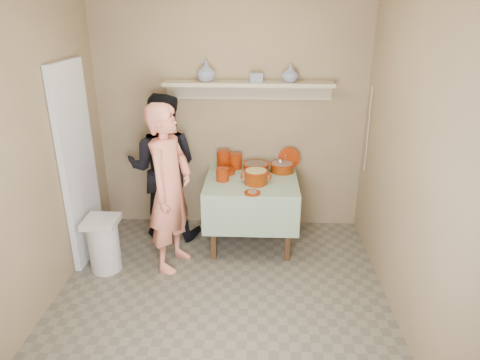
# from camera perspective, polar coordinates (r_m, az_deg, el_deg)

# --- Properties ---
(ground) EXTENTS (3.50, 3.50, 0.00)m
(ground) POSITION_cam_1_polar(r_m,az_deg,el_deg) (3.83, -2.87, -17.58)
(ground) COLOR #686051
(ground) RESTS_ON ground
(tile_panel) EXTENTS (0.06, 0.70, 2.00)m
(tile_panel) POSITION_cam_1_polar(r_m,az_deg,el_deg) (4.51, -20.76, 1.87)
(tile_panel) COLOR silver
(tile_panel) RESTS_ON ground
(plate_stack_a) EXTENTS (0.16, 0.16, 0.21)m
(plate_stack_a) POSITION_cam_1_polar(r_m,az_deg,el_deg) (4.79, -2.18, 2.72)
(plate_stack_a) COLOR maroon
(plate_stack_a) RESTS_ON serving_table
(plate_stack_b) EXTENTS (0.14, 0.14, 0.17)m
(plate_stack_b) POSITION_cam_1_polar(r_m,az_deg,el_deg) (4.79, -0.60, 2.53)
(plate_stack_b) COLOR maroon
(plate_stack_b) RESTS_ON serving_table
(bowl_stack) EXTENTS (0.14, 0.14, 0.14)m
(bowl_stack) POSITION_cam_1_polar(r_m,az_deg,el_deg) (4.46, -2.33, 0.72)
(bowl_stack) COLOR maroon
(bowl_stack) RESTS_ON serving_table
(empty_bowl) EXTENTS (0.18, 0.18, 0.05)m
(empty_bowl) POSITION_cam_1_polar(r_m,az_deg,el_deg) (4.66, -1.80, 1.17)
(empty_bowl) COLOR maroon
(empty_bowl) RESTS_ON serving_table
(propped_lid) EXTENTS (0.24, 0.05, 0.24)m
(propped_lid) POSITION_cam_1_polar(r_m,az_deg,el_deg) (4.82, 6.54, 2.91)
(propped_lid) COLOR maroon
(propped_lid) RESTS_ON serving_table
(vase_right) EXTENTS (0.17, 0.17, 0.18)m
(vase_right) POSITION_cam_1_polar(r_m,az_deg,el_deg) (4.62, 6.71, 13.93)
(vase_right) COLOR navy
(vase_right) RESTS_ON wall_shelf
(vase_left) EXTENTS (0.28, 0.28, 0.21)m
(vase_left) POSITION_cam_1_polar(r_m,az_deg,el_deg) (4.64, -4.54, 14.24)
(vase_left) COLOR navy
(vase_left) RESTS_ON wall_shelf
(ceramic_box) EXTENTS (0.14, 0.11, 0.09)m
(ceramic_box) POSITION_cam_1_polar(r_m,az_deg,el_deg) (4.60, 2.15, 13.49)
(ceramic_box) COLOR navy
(ceramic_box) RESTS_ON wall_shelf
(person_cook) EXTENTS (0.55, 0.69, 1.66)m
(person_cook) POSITION_cam_1_polar(r_m,az_deg,el_deg) (4.15, -9.34, -1.18)
(person_cook) COLOR #EF8267
(person_cook) RESTS_ON ground
(person_helper) EXTENTS (0.82, 0.65, 1.63)m
(person_helper) POSITION_cam_1_polar(r_m,az_deg,el_deg) (4.76, -10.23, 1.62)
(person_helper) COLOR black
(person_helper) RESTS_ON ground
(room_shell) EXTENTS (3.04, 3.54, 2.62)m
(room_shell) POSITION_cam_1_polar(r_m,az_deg,el_deg) (3.08, -3.43, 6.29)
(room_shell) COLOR #937B5A
(room_shell) RESTS_ON ground
(serving_table) EXTENTS (0.97, 0.97, 0.76)m
(serving_table) POSITION_cam_1_polar(r_m,az_deg,el_deg) (4.59, 1.54, -1.13)
(serving_table) COLOR #4C2D16
(serving_table) RESTS_ON ground
(cazuela_meat_a) EXTENTS (0.30, 0.30, 0.10)m
(cazuela_meat_a) POSITION_cam_1_polar(r_m,az_deg,el_deg) (4.71, 2.15, 1.78)
(cazuela_meat_a) COLOR #5F1C03
(cazuela_meat_a) RESTS_ON serving_table
(cazuela_meat_b) EXTENTS (0.28, 0.28, 0.10)m
(cazuela_meat_b) POSITION_cam_1_polar(r_m,az_deg,el_deg) (4.73, 5.64, 1.80)
(cazuela_meat_b) COLOR #5F1C03
(cazuela_meat_b) RESTS_ON serving_table
(ladle) EXTENTS (0.08, 0.26, 0.19)m
(ladle) POSITION_cam_1_polar(r_m,az_deg,el_deg) (4.73, 5.44, 2.47)
(ladle) COLOR silver
(ladle) RESTS_ON cazuela_meat_b
(cazuela_rice) EXTENTS (0.33, 0.25, 0.14)m
(cazuela_rice) POSITION_cam_1_polar(r_m,az_deg,el_deg) (4.38, 2.15, 0.57)
(cazuela_rice) COLOR #5F1C03
(cazuela_rice) RESTS_ON serving_table
(front_plate) EXTENTS (0.16, 0.16, 0.03)m
(front_plate) POSITION_cam_1_polar(r_m,az_deg,el_deg) (4.16, 1.65, -1.70)
(front_plate) COLOR maroon
(front_plate) RESTS_ON serving_table
(wall_shelf) EXTENTS (1.80, 0.25, 0.21)m
(wall_shelf) POSITION_cam_1_polar(r_m,az_deg,el_deg) (4.66, 1.13, 12.46)
(wall_shelf) COLOR tan
(wall_shelf) RESTS_ON room_shell
(trash_bin) EXTENTS (0.32, 0.32, 0.56)m
(trash_bin) POSITION_cam_1_polar(r_m,az_deg,el_deg) (4.46, -17.68, -8.12)
(trash_bin) COLOR silver
(trash_bin) RESTS_ON ground
(electrical_cord) EXTENTS (0.01, 0.05, 0.90)m
(electrical_cord) POSITION_cam_1_polar(r_m,az_deg,el_deg) (4.73, 16.72, 6.42)
(electrical_cord) COLOR silver
(electrical_cord) RESTS_ON wall_shelf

